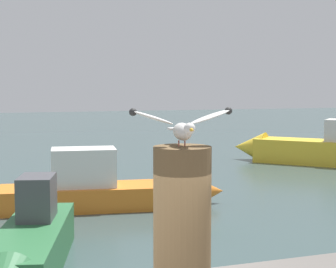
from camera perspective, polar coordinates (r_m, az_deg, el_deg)
name	(u,v)px	position (r m, az deg, el deg)	size (l,w,h in m)	color
mooring_post	(182,224)	(3.10, 1.53, -9.65)	(0.33, 0.33, 0.90)	brown
seagull	(183,126)	(3.00, 1.58, 0.88)	(0.61, 0.39, 0.22)	#C66960
boat_yellow	(305,149)	(21.34, 14.53, -1.57)	(5.02, 5.16, 1.88)	yellow
boat_orange	(121,189)	(13.26, -5.11, -5.94)	(5.70, 2.01, 1.77)	orange
boat_green	(28,251)	(8.75, -14.87, -12.03)	(2.03, 4.43, 1.51)	#2D6B3D
channel_buoy	(198,210)	(10.95, 3.23, -8.15)	(0.56, 0.56, 1.33)	green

